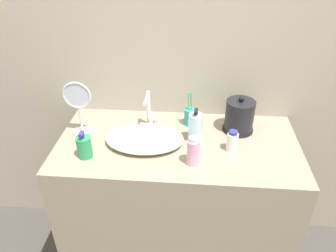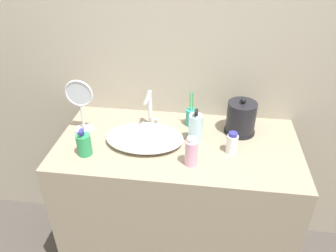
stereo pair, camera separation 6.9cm
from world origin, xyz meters
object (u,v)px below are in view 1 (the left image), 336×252
(shampoo_bottle, at_px, (232,141))
(hand_cream_bottle, at_px, (193,151))
(faucet, at_px, (149,108))
(toothbrush_cup, at_px, (190,116))
(mouthwash_bottle, at_px, (195,127))
(electric_kettle, at_px, (239,117))
(lotion_bottle, at_px, (84,147))
(vanity_mirror, at_px, (78,105))

(shampoo_bottle, relative_size, hand_cream_bottle, 0.76)
(faucet, distance_m, hand_cream_bottle, 0.40)
(toothbrush_cup, bearing_deg, shampoo_bottle, -46.53)
(mouthwash_bottle, bearing_deg, electric_kettle, 26.75)
(faucet, xyz_separation_m, electric_kettle, (0.50, 0.01, -0.03))
(lotion_bottle, bearing_deg, toothbrush_cup, 34.30)
(electric_kettle, relative_size, lotion_bottle, 1.43)
(hand_cream_bottle, bearing_deg, mouthwash_bottle, 87.95)
(toothbrush_cup, relative_size, vanity_mirror, 0.70)
(electric_kettle, xyz_separation_m, mouthwash_bottle, (-0.24, -0.12, -0.00))
(mouthwash_bottle, distance_m, vanity_mirror, 0.63)
(electric_kettle, distance_m, shampoo_bottle, 0.20)
(lotion_bottle, xyz_separation_m, shampoo_bottle, (0.73, 0.11, -0.00))
(faucet, xyz_separation_m, hand_cream_bottle, (0.25, -0.31, -0.05))
(faucet, height_order, lotion_bottle, faucet)
(shampoo_bottle, distance_m, vanity_mirror, 0.82)
(faucet, bearing_deg, hand_cream_bottle, -51.28)
(faucet, height_order, hand_cream_bottle, faucet)
(shampoo_bottle, xyz_separation_m, vanity_mirror, (-0.81, 0.10, 0.12))
(vanity_mirror, bearing_deg, electric_kettle, 6.20)
(shampoo_bottle, xyz_separation_m, hand_cream_bottle, (-0.20, -0.13, 0.02))
(faucet, distance_m, lotion_bottle, 0.42)
(lotion_bottle, height_order, shampoo_bottle, lotion_bottle)
(faucet, xyz_separation_m, lotion_bottle, (-0.28, -0.30, -0.06))
(lotion_bottle, bearing_deg, mouthwash_bottle, 18.95)
(electric_kettle, height_order, vanity_mirror, vanity_mirror)
(hand_cream_bottle, bearing_deg, vanity_mirror, 159.92)
(electric_kettle, xyz_separation_m, vanity_mirror, (-0.86, -0.09, 0.08))
(shampoo_bottle, relative_size, vanity_mirror, 0.38)
(electric_kettle, relative_size, mouthwash_bottle, 1.10)
(hand_cream_bottle, distance_m, vanity_mirror, 0.66)
(toothbrush_cup, height_order, hand_cream_bottle, toothbrush_cup)
(electric_kettle, relative_size, toothbrush_cup, 1.00)
(shampoo_bottle, bearing_deg, mouthwash_bottle, 159.18)
(lotion_bottle, bearing_deg, shampoo_bottle, 8.86)
(lotion_bottle, xyz_separation_m, mouthwash_bottle, (0.54, 0.19, 0.02))
(electric_kettle, relative_size, vanity_mirror, 0.70)
(toothbrush_cup, relative_size, hand_cream_bottle, 1.42)
(shampoo_bottle, bearing_deg, toothbrush_cup, 133.47)
(electric_kettle, distance_m, toothbrush_cup, 0.28)
(faucet, xyz_separation_m, vanity_mirror, (-0.36, -0.09, 0.05))
(electric_kettle, bearing_deg, hand_cream_bottle, -127.80)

